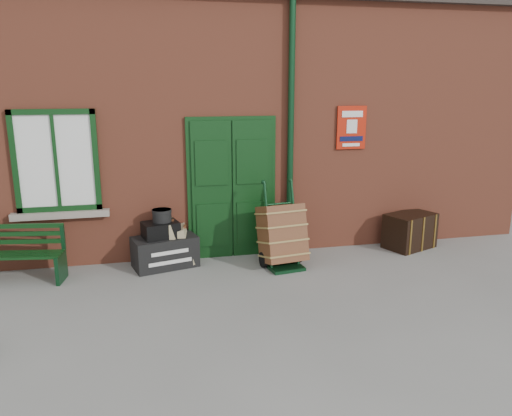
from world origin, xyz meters
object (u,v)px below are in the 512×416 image
object	(u,v)px
bench	(15,253)
porter_trolley	(282,235)
houdini_trunk	(165,252)
dark_trunk	(410,231)

from	to	relation	value
bench	porter_trolley	size ratio (longest dim) A/B	1.07
houdini_trunk	dark_trunk	distance (m)	4.15
houdini_trunk	porter_trolley	bearing A→B (deg)	-26.65
dark_trunk	bench	bearing A→B (deg)	158.88
porter_trolley	dark_trunk	distance (m)	2.43
bench	dark_trunk	world-z (taller)	bench
houdini_trunk	bench	bearing A→B (deg)	168.38
bench	porter_trolley	bearing A→B (deg)	4.80
bench	dark_trunk	bearing A→B (deg)	9.91
porter_trolley	dark_trunk	xyz separation A→B (m)	(2.39, 0.39, -0.21)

